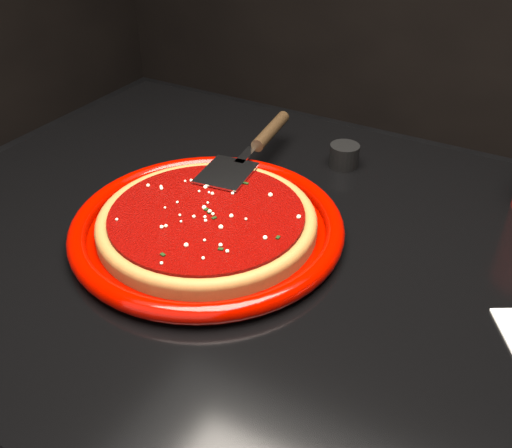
{
  "coord_description": "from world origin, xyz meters",
  "views": [
    {
      "loc": [
        0.23,
        -0.56,
        1.21
      ],
      "look_at": [
        -0.09,
        0.0,
        0.77
      ],
      "focal_mm": 40.0,
      "sensor_mm": 36.0,
      "label": 1
    }
  ],
  "objects": [
    {
      "name": "table",
      "position": [
        0.0,
        0.0,
        0.38
      ],
      "size": [
        1.2,
        0.8,
        0.75
      ],
      "primitive_type": "cube",
      "color": "black",
      "rests_on": "floor"
    },
    {
      "name": "plate",
      "position": [
        -0.15,
        -0.03,
        0.76
      ],
      "size": [
        0.4,
        0.4,
        0.03
      ],
      "primitive_type": "cylinder",
      "rotation": [
        0.0,
        0.0,
        -0.05
      ],
      "color": "#7C0400",
      "rests_on": "table"
    },
    {
      "name": "pizza_crust",
      "position": [
        -0.15,
        -0.03,
        0.77
      ],
      "size": [
        0.32,
        0.32,
        0.02
      ],
      "primitive_type": "cylinder",
      "rotation": [
        0.0,
        0.0,
        -0.05
      ],
      "color": "brown",
      "rests_on": "plate"
    },
    {
      "name": "pizza_crust_rim",
      "position": [
        -0.15,
        -0.03,
        0.78
      ],
      "size": [
        0.32,
        0.32,
        0.02
      ],
      "primitive_type": "torus",
      "rotation": [
        0.0,
        0.0,
        -0.05
      ],
      "color": "brown",
      "rests_on": "plate"
    },
    {
      "name": "pizza_sauce",
      "position": [
        -0.15,
        -0.03,
        0.78
      ],
      "size": [
        0.28,
        0.28,
        0.01
      ],
      "primitive_type": "cylinder",
      "rotation": [
        0.0,
        0.0,
        -0.05
      ],
      "color": "#6E0300",
      "rests_on": "plate"
    },
    {
      "name": "parmesan_dusting",
      "position": [
        -0.15,
        -0.03,
        0.79
      ],
      "size": [
        0.26,
        0.26,
        0.01
      ],
      "primitive_type": null,
      "color": "beige",
      "rests_on": "plate"
    },
    {
      "name": "basil_flecks",
      "position": [
        -0.15,
        -0.03,
        0.79
      ],
      "size": [
        0.24,
        0.24,
        0.0
      ],
      "primitive_type": null,
      "color": "black",
      "rests_on": "plate"
    },
    {
      "name": "pizza_server",
      "position": [
        -0.18,
        0.15,
        0.8
      ],
      "size": [
        0.12,
        0.31,
        0.02
      ],
      "primitive_type": null,
      "rotation": [
        0.0,
        0.0,
        0.13
      ],
      "color": "silver",
      "rests_on": "plate"
    },
    {
      "name": "ramekin",
      "position": [
        -0.06,
        0.25,
        0.77
      ],
      "size": [
        0.05,
        0.05,
        0.04
      ],
      "primitive_type": "cylinder",
      "rotation": [
        0.0,
        0.0,
        -0.04
      ],
      "color": "black",
      "rests_on": "table"
    }
  ]
}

